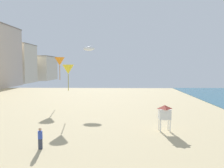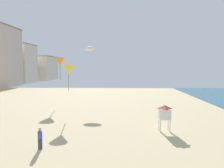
# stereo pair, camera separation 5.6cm
# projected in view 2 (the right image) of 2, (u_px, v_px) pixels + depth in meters

# --- Properties ---
(boardwalk_hotel_distant) EXTENTS (10.92, 13.39, 14.69)m
(boardwalk_hotel_distant) POSITION_uv_depth(u_px,v_px,m) (18.00, 63.00, 90.12)
(boardwalk_hotel_distant) COLOR beige
(boardwalk_hotel_distant) RESTS_ON ground
(boardwalk_hotel_furthest) EXTENTS (16.16, 18.03, 10.93)m
(boardwalk_hotel_furthest) POSITION_uv_depth(u_px,v_px,m) (36.00, 68.00, 109.43)
(boardwalk_hotel_furthest) COLOR beige
(boardwalk_hotel_furthest) RESTS_ON ground
(kite_flyer) EXTENTS (0.34, 0.34, 1.64)m
(kite_flyer) POSITION_uv_depth(u_px,v_px,m) (40.00, 137.00, 17.90)
(kite_flyer) COLOR #383D4C
(kite_flyer) RESTS_ON ground
(lifeguard_stand) EXTENTS (1.10, 1.10, 2.55)m
(lifeguard_stand) POSITION_uv_depth(u_px,v_px,m) (165.00, 112.00, 22.79)
(lifeguard_stand) COLOR white
(lifeguard_stand) RESTS_ON ground
(kite_yellow_delta) EXTENTS (1.52, 1.52, 3.45)m
(kite_yellow_delta) POSITION_uv_depth(u_px,v_px,m) (68.00, 69.00, 31.28)
(kite_yellow_delta) COLOR yellow
(kite_orange_delta) EXTENTS (1.73, 1.73, 3.93)m
(kite_orange_delta) POSITION_uv_depth(u_px,v_px,m) (60.00, 61.00, 40.84)
(kite_orange_delta) COLOR orange
(kite_white_parafoil_2) EXTENTS (2.03, 0.56, 0.79)m
(kite_white_parafoil_2) POSITION_uv_depth(u_px,v_px,m) (89.00, 49.00, 42.57)
(kite_white_parafoil_2) COLOR white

